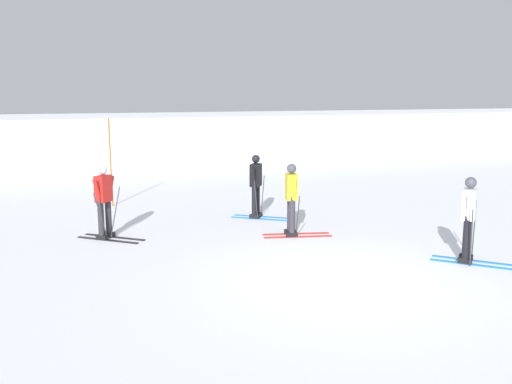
% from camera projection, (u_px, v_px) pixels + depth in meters
% --- Properties ---
extents(ground_plane, '(120.00, 120.00, 0.00)m').
position_uv_depth(ground_plane, '(341.00, 281.00, 9.64)').
color(ground_plane, white).
extents(far_snow_ridge, '(80.00, 7.60, 2.27)m').
position_uv_depth(far_snow_ridge, '(141.00, 138.00, 27.43)').
color(far_snow_ridge, white).
rests_on(far_snow_ridge, ground).
extents(skier_black, '(1.49, 1.28, 1.71)m').
position_uv_depth(skier_black, '(256.00, 184.00, 14.48)').
color(skier_black, '#237AC6').
rests_on(skier_black, ground).
extents(skier_yellow, '(1.64, 0.97, 1.71)m').
position_uv_depth(skier_yellow, '(292.00, 198.00, 12.61)').
color(skier_yellow, red).
rests_on(skier_yellow, ground).
extents(skier_red, '(1.43, 1.35, 1.71)m').
position_uv_depth(skier_red, '(104.00, 200.00, 12.38)').
color(skier_red, black).
rests_on(skier_red, ground).
extents(skier_white, '(1.36, 1.43, 1.71)m').
position_uv_depth(skier_white, '(469.00, 217.00, 10.59)').
color(skier_white, '#237AC6').
rests_on(skier_white, ground).
extents(trail_marker_pole, '(0.05, 0.05, 2.60)m').
position_uv_depth(trail_marker_pole, '(111.00, 163.00, 16.02)').
color(trail_marker_pole, '#C65614').
rests_on(trail_marker_pole, ground).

